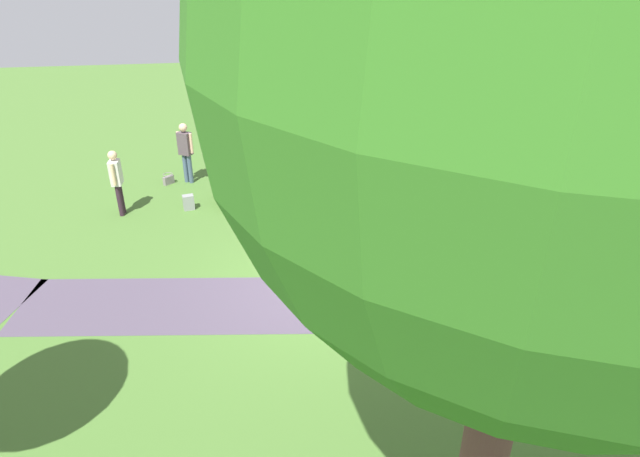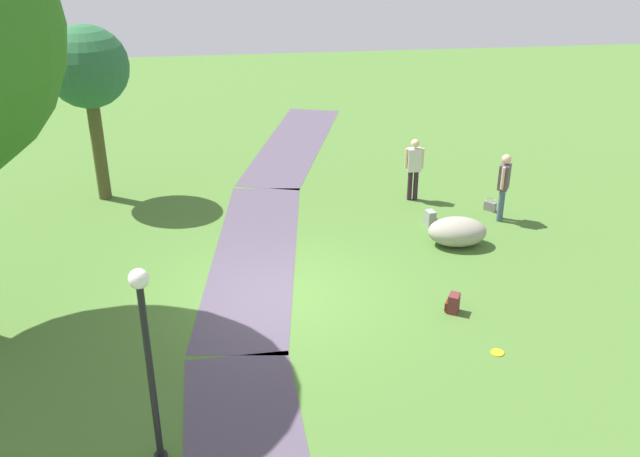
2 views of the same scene
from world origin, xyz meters
name	(u,v)px [view 1 (image 1 of 2)]	position (x,y,z in m)	size (l,w,h in m)	color
ground_plane	(322,284)	(0.00, 0.00, 0.00)	(48.00, 48.00, 0.00)	#48712E
footpath_segment_near	(614,282)	(-6.00, 0.81, 0.00)	(8.06, 2.15, 0.01)	#4F4455
footpath_segment_mid	(226,304)	(1.96, 0.44, 0.00)	(8.17, 2.88, 0.01)	#4F4455
large_shade_tree	(565,53)	(-0.76, 5.90, 5.63)	(5.04, 5.04, 8.18)	brown
lamp_post	(608,231)	(-4.49, 2.12, 2.02)	(0.28, 0.28, 3.25)	black
lawn_boulder	(231,190)	(1.84, -4.37, 0.34)	(1.05, 1.47, 0.68)	gray
woman_with_handbag	(185,149)	(3.08, -5.90, 1.03)	(0.45, 0.39, 1.77)	#44566D
man_near_boulder	(117,178)	(4.64, -3.98, 1.00)	(0.25, 0.52, 1.72)	#311D2B
handbag_on_grass	(168,179)	(3.66, -5.84, 0.14)	(0.38, 0.38, 0.31)	gray
backpack_by_boulder	(189,202)	(2.96, -4.03, 0.19)	(0.31, 0.30, 0.40)	gray
spare_backpack_on_lawn	(343,203)	(-1.05, -3.41, 0.19)	(0.34, 0.34, 0.40)	maroon
frisbee_on_grass	(393,200)	(-2.53, -3.82, 0.01)	(0.24, 0.24, 0.02)	yellow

